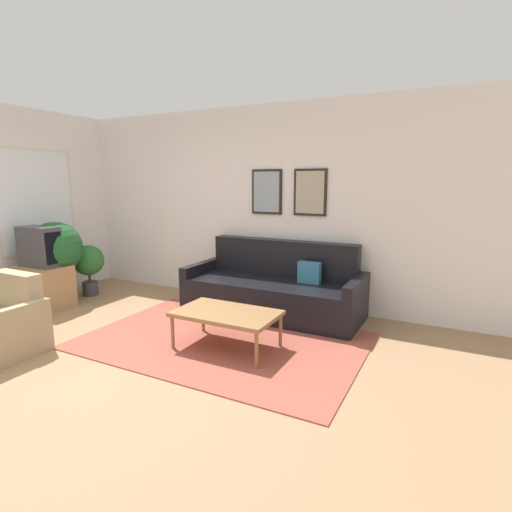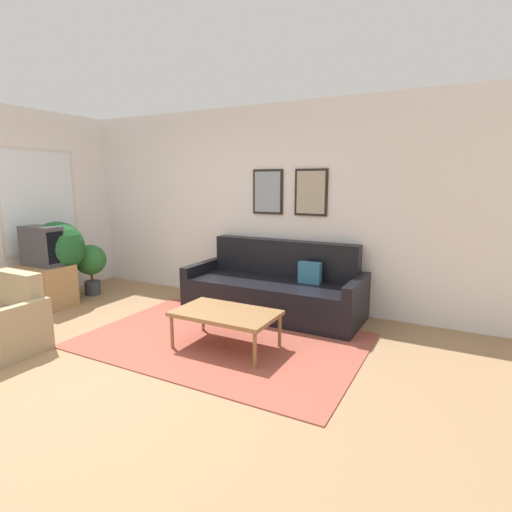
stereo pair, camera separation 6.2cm
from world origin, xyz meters
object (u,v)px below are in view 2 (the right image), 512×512
(couch, at_px, (275,290))
(potted_plant_tall, at_px, (58,250))
(tv, at_px, (42,246))
(coffee_table, at_px, (226,315))

(couch, relative_size, potted_plant_tall, 1.97)
(tv, bearing_deg, potted_plant_tall, 84.06)
(coffee_table, relative_size, potted_plant_tall, 0.90)
(couch, distance_m, tv, 3.17)
(couch, height_order, potted_plant_tall, potted_plant_tall)
(coffee_table, bearing_deg, potted_plant_tall, 174.92)
(tv, bearing_deg, couch, 22.40)
(coffee_table, xyz_separation_m, tv, (-2.92, 0.05, 0.48))
(couch, distance_m, potted_plant_tall, 3.06)
(coffee_table, relative_size, tv, 1.79)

